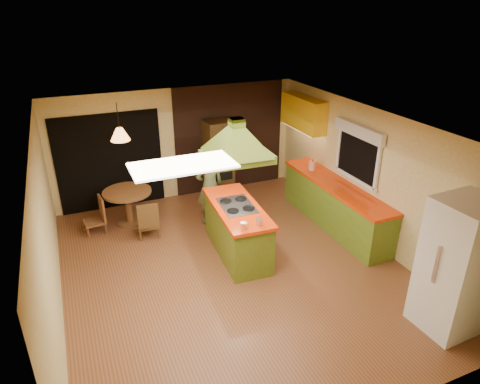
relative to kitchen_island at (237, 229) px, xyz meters
name	(u,v)px	position (x,y,z in m)	size (l,w,h in m)	color
ground	(233,268)	(-0.26, -0.43, -0.48)	(6.50, 6.50, 0.00)	brown
room_walls	(232,203)	(-0.26, -0.43, 0.77)	(5.50, 6.50, 6.50)	beige
ceiling_plane	(232,127)	(-0.26, -0.43, 2.02)	(6.50, 6.50, 0.00)	silver
brick_panel	(230,138)	(0.99, 2.80, 0.77)	(2.64, 0.03, 2.50)	#381E14
nook_opening	(110,162)	(-1.76, 2.80, 0.57)	(2.20, 0.03, 2.10)	black
right_counter	(335,205)	(2.19, 0.17, -0.02)	(0.62, 3.05, 0.92)	olive
upper_cabinets	(303,113)	(2.31, 1.77, 1.47)	(0.34, 1.40, 0.70)	yellow
window_right	(358,144)	(2.44, -0.03, 1.29)	(0.12, 1.35, 1.06)	black
fluor_panel	(183,165)	(-1.36, -1.63, 2.01)	(1.20, 0.60, 0.03)	white
kitchen_island	(237,229)	(0.00, 0.00, 0.00)	(0.89, 1.93, 0.96)	olive
range_hood	(237,134)	(0.00, 0.00, 1.77)	(1.14, 0.84, 0.80)	#556619
man	(210,186)	(-0.05, 1.29, 0.32)	(0.58, 0.38, 1.60)	#535A2F
refrigerator	(458,267)	(1.99, -2.89, 0.49)	(0.80, 0.75, 1.94)	white
wall_oven	(218,158)	(0.59, 2.51, 0.41)	(0.62, 0.63, 1.77)	#473216
dining_table	(128,201)	(-1.60, 1.89, 0.03)	(0.97, 0.97, 0.73)	brown
chair_left	(93,216)	(-2.30, 1.79, -0.12)	(0.40, 0.40, 0.72)	brown
chair_near	(148,218)	(-1.35, 1.24, -0.10)	(0.41, 0.41, 0.76)	brown
pendant_lamp	(120,134)	(-1.60, 1.89, 1.42)	(0.37, 0.37, 0.24)	#FF9E3F
canister_large	(312,165)	(2.14, 0.99, 0.54)	(0.14, 0.14, 0.20)	#FFE6CD
canister_medium	(312,166)	(2.14, 1.01, 0.53)	(0.12, 0.12, 0.17)	beige
canister_small	(311,166)	(2.14, 1.04, 0.51)	(0.11, 0.11, 0.14)	#F3E9C3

